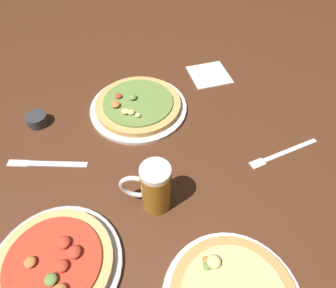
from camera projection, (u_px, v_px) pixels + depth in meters
ground_plane at (168, 151)px, 0.90m from camera, size 2.40×2.40×0.03m
pizza_plate_near at (55, 265)px, 0.65m from camera, size 0.29×0.29×0.05m
pizza_plate_far at (138, 106)px, 0.99m from camera, size 0.32×0.32×0.05m
beer_mug_dark at (154, 187)px, 0.72m from camera, size 0.13×0.07×0.15m
ramekin_sauce at (37, 120)px, 0.95m from camera, size 0.06×0.06×0.03m
napkin_folded at (209, 74)px, 1.12m from camera, size 0.19×0.19×0.01m
fork_left at (283, 153)px, 0.88m from camera, size 0.21×0.15×0.01m
knife_right at (47, 163)px, 0.85m from camera, size 0.23×0.05×0.01m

